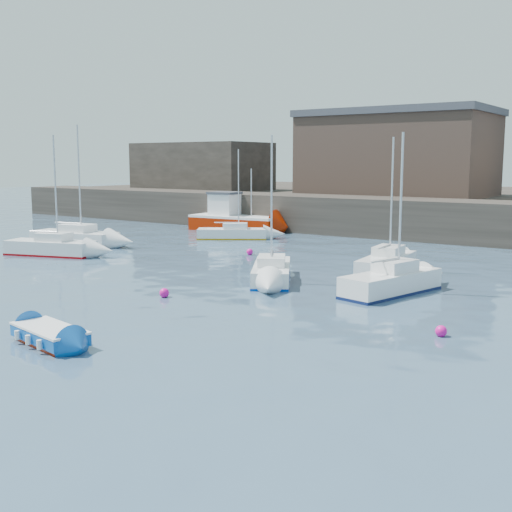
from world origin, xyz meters
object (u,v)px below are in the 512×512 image
Objects in this scene: sailboat_a at (51,247)px; sailboat_h at (232,233)px; fishing_boat at (234,218)px; sailboat_b at (272,271)px; sailboat_f at (387,263)px; buoy_far at (250,255)px; sailboat_e at (75,237)px; buoy_near at (164,297)px; sailboat_c at (391,282)px; buoy_mid at (441,336)px; blue_dinghy at (50,335)px.

sailboat_h is at bearing 72.66° from sailboat_a.
sailboat_b reaches higher than fishing_boat.
buoy_far is at bearing 173.92° from sailboat_f.
fishing_boat is 1.21× the size of sailboat_h.
sailboat_b is 19.23m from sailboat_e.
sailboat_e is 13.30m from buoy_far.
fishing_boat is 19.13× the size of buoy_near.
sailboat_c is 7.09m from buoy_mid.
sailboat_f reaches higher than buoy_far.
blue_dinghy is at bearing -41.34° from sailboat_e.
buoy_near is at bearing -19.81° from sailboat_a.
sailboat_c is 17.83× the size of buoy_mid.
fishing_boat is 0.98× the size of sailboat_e.
sailboat_f is (22.63, 2.15, -0.04)m from sailboat_e.
sailboat_e is (-25.07, 2.99, -0.00)m from sailboat_c.
sailboat_c is 25.25m from sailboat_e.
blue_dinghy reaches higher than buoy_near.
fishing_boat is at bearing 125.75° from sailboat_h.
sailboat_a is (-0.68, -18.34, -0.49)m from fishing_boat.
sailboat_b is 1.05× the size of sailboat_h.
fishing_boat is 20.32× the size of buoy_mid.
sailboat_f is (3.71, 5.56, 0.04)m from sailboat_b.
sailboat_c is 1.06× the size of sailboat_h.
fishing_boat is 1.15× the size of sailboat_b.
sailboat_h is (-11.98, 12.70, -0.02)m from sailboat_b.
sailboat_b is at bearing -123.72° from sailboat_f.
sailboat_f is at bearing 64.88° from buoy_near.
sailboat_h is 15.87× the size of buoy_near.
sailboat_h reaches higher than fishing_boat.
buoy_mid is at bearing -26.88° from sailboat_b.
buoy_mid is (22.34, -17.95, -0.44)m from sailboat_h.
sailboat_e is at bearing 151.46° from buoy_near.
sailboat_a is 18.01× the size of buoy_far.
buoy_near is at bearing -176.63° from buoy_mid.
sailboat_e is 30.54m from buoy_mid.
sailboat_e is at bearing 173.21° from sailboat_c.
sailboat_c is 21.89m from sailboat_h.
sailboat_c is at bearing 3.95° from sailboat_b.
blue_dinghy is at bearing -75.49° from buoy_near.
sailboat_e is at bearing 138.66° from blue_dinghy.
sailboat_e reaches higher than sailboat_c.
sailboat_h is 21.31m from buoy_near.
sailboat_e is at bearing 169.79° from sailboat_b.
fishing_boat is at bearing 120.37° from buoy_near.
sailboat_a is at bearing -56.53° from sailboat_e.
sailboat_f is 17.83× the size of buoy_mid.
sailboat_e reaches higher than blue_dinghy.
sailboat_h is 8.54m from buoy_far.
sailboat_a is 14.09m from sailboat_h.
sailboat_a reaches higher than buoy_far.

